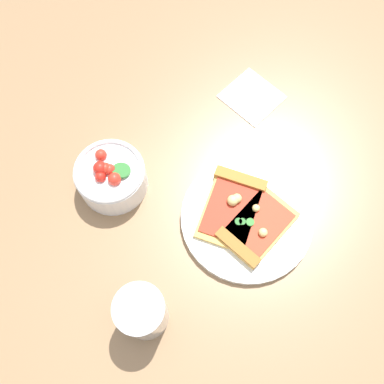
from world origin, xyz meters
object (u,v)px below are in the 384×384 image
(salad_bowl, at_px, (111,177))
(paper_napkin, at_px, (252,96))
(pizza_slice_near, at_px, (254,229))
(soda_glass, at_px, (143,313))
(pizza_slice_far, at_px, (232,204))
(plate, at_px, (246,218))

(salad_bowl, xyz_separation_m, paper_napkin, (0.33, 0.03, -0.03))
(pizza_slice_near, bearing_deg, salad_bowl, 128.64)
(pizza_slice_near, distance_m, soda_glass, 0.23)
(pizza_slice_far, relative_size, paper_napkin, 1.64)
(plate, distance_m, pizza_slice_near, 0.03)
(soda_glass, bearing_deg, plate, 12.98)
(pizza_slice_near, relative_size, soda_glass, 1.32)
(plate, xyz_separation_m, soda_glass, (-0.23, -0.05, 0.05))
(pizza_slice_near, distance_m, pizza_slice_far, 0.06)
(plate, bearing_deg, soda_glass, -167.02)
(salad_bowl, relative_size, paper_napkin, 1.19)
(pizza_slice_near, xyz_separation_m, salad_bowl, (-0.17, 0.21, 0.01))
(plate, xyz_separation_m, salad_bowl, (-0.17, 0.18, 0.03))
(salad_bowl, distance_m, soda_glass, 0.25)
(salad_bowl, xyz_separation_m, soda_glass, (-0.06, -0.24, 0.02))
(pizza_slice_far, bearing_deg, soda_glass, -158.86)
(plate, height_order, pizza_slice_near, pizza_slice_near)
(pizza_slice_near, height_order, paper_napkin, pizza_slice_near)
(salad_bowl, bearing_deg, soda_glass, -104.88)
(soda_glass, relative_size, paper_napkin, 1.09)
(soda_glass, bearing_deg, paper_napkin, 34.22)
(plate, distance_m, soda_glass, 0.24)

